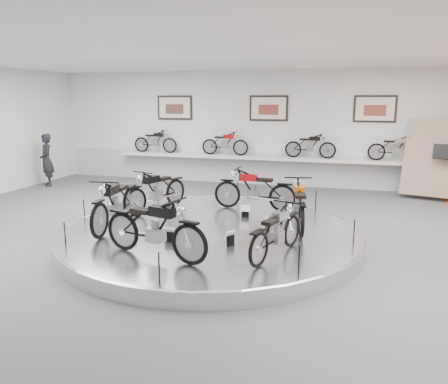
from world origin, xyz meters
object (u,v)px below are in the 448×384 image
(visitor, at_px, (47,160))
(bike_b, at_px, (254,189))
(bike_c, at_px, (156,190))
(bike_e, at_px, (154,227))
(shelf, at_px, (266,158))
(bike_a, at_px, (299,204))
(bike_f, at_px, (276,231))
(display_platform, at_px, (211,235))
(bike_d, at_px, (115,203))

(visitor, bearing_deg, bike_b, 26.02)
(bike_c, relative_size, bike_e, 0.95)
(shelf, height_order, bike_c, bike_c)
(bike_a, xyz_separation_m, bike_f, (-0.18, -1.85, -0.06))
(shelf, height_order, visitor, visitor)
(display_platform, xyz_separation_m, bike_e, (-0.41, -1.93, 0.69))
(bike_a, height_order, bike_e, bike_e)
(display_platform, distance_m, visitor, 8.59)
(bike_b, bearing_deg, visitor, -14.80)
(bike_b, relative_size, bike_f, 1.13)
(bike_f, bearing_deg, bike_c, 72.80)
(bike_d, bearing_deg, bike_b, 128.21)
(shelf, bearing_deg, bike_d, -105.90)
(bike_c, bearing_deg, bike_e, 43.23)
(bike_a, relative_size, bike_c, 1.00)
(shelf, bearing_deg, bike_c, -108.35)
(bike_b, height_order, visitor, visitor)
(shelf, height_order, bike_a, bike_a)
(bike_a, xyz_separation_m, bike_c, (-3.56, 0.54, -0.00))
(bike_c, height_order, bike_d, bike_d)
(display_platform, xyz_separation_m, bike_b, (0.56, 1.83, 0.67))
(bike_f, bearing_deg, shelf, 29.97)
(bike_b, height_order, bike_f, bike_b)
(bike_e, bearing_deg, bike_d, 152.07)
(shelf, relative_size, bike_b, 6.19)
(bike_e, distance_m, bike_f, 2.12)
(visitor, bearing_deg, bike_e, 1.57)
(bike_d, relative_size, visitor, 1.03)
(display_platform, distance_m, bike_b, 2.03)
(bike_c, xyz_separation_m, bike_e, (1.35, -3.02, 0.03))
(bike_b, bearing_deg, bike_a, 136.51)
(shelf, xyz_separation_m, bike_b, (0.56, -4.57, -0.18))
(bike_c, height_order, bike_f, bike_c)
(bike_c, relative_size, bike_f, 1.13)
(bike_f, bearing_deg, bike_d, 95.81)
(shelf, distance_m, bike_c, 5.59)
(bike_a, xyz_separation_m, bike_d, (-3.77, -1.06, 0.03))
(bike_d, height_order, bike_f, bike_d)
(bike_b, height_order, bike_e, bike_e)
(display_platform, distance_m, bike_a, 2.00)
(shelf, xyz_separation_m, bike_e, (-0.41, -8.33, -0.16))
(bike_d, bearing_deg, shelf, 159.47)
(bike_f, relative_size, visitor, 0.85)
(bike_a, xyz_separation_m, bike_b, (-1.24, 1.28, 0.00))
(display_platform, xyz_separation_m, bike_d, (-1.97, -0.51, 0.70))
(bike_f, bearing_deg, display_platform, 69.42)
(bike_c, relative_size, visitor, 0.96)
(bike_b, bearing_deg, shelf, -80.60)
(bike_b, xyz_separation_m, bike_c, (-2.32, -0.73, -0.00))
(bike_a, relative_size, bike_e, 0.96)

